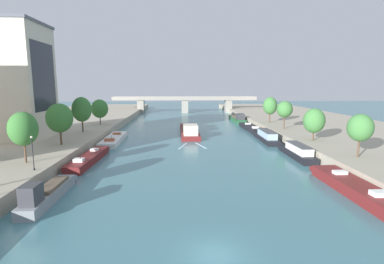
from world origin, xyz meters
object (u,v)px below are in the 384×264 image
object	(u,v)px
moored_boat_left_downstream	(47,193)
lamppost_left_bank	(33,151)
barge_midriver	(189,130)
tree_left_third	(23,129)
bridge_far	(185,102)
moored_boat_right_end	(297,152)
tree_right_nearest	(285,109)
moored_boat_left_end	(89,158)
tree_left_second	(82,109)
moored_boat_right_upstream	(251,128)
moored_boat_left_lone	(114,139)
tree_right_distant	(270,106)
moored_boat_right_second	(266,136)
tree_left_distant	(100,109)
tree_right_third	(314,121)
moored_boat_right_downstream	(354,187)
tree_right_by_lamp	(360,128)
moored_boat_right_far	(238,119)

from	to	relation	value
moored_boat_left_downstream	lamppost_left_bank	xyz separation A→B (m)	(-3.81, 5.39, 3.31)
barge_midriver	tree_left_third	world-z (taller)	tree_left_third
barge_midriver	bridge_far	xyz separation A→B (m)	(0.03, 56.27, 3.63)
moored_boat_left_downstream	moored_boat_right_end	bearing A→B (deg)	27.32
barge_midriver	tree_right_nearest	distance (m)	23.53
moored_boat_left_end	moored_boat_left_downstream	bearing A→B (deg)	-88.64
barge_midriver	tree_left_second	bearing A→B (deg)	-162.64
moored_boat_right_end	moored_boat_right_upstream	distance (m)	30.98
moored_boat_left_lone	lamppost_left_bank	xyz separation A→B (m)	(-3.62, -28.19, 3.69)
moored_boat_left_downstream	bridge_far	bearing A→B (deg)	80.47
moored_boat_left_lone	tree_right_distant	size ratio (longest dim) A/B	2.39
moored_boat_right_second	bridge_far	bearing A→B (deg)	104.03
tree_left_distant	tree_right_third	size ratio (longest dim) A/B	1.09
moored_boat_right_upstream	lamppost_left_bank	distance (m)	57.27
tree_right_nearest	tree_left_distant	bearing A→B (deg)	168.32
moored_boat_left_end	tree_left_second	world-z (taller)	tree_left_second
moored_boat_right_downstream	bridge_far	size ratio (longest dim) A/B	0.25
barge_midriver	tree_right_by_lamp	distance (m)	40.32
moored_boat_left_downstream	tree_right_by_lamp	distance (m)	41.45
tree_left_distant	tree_right_by_lamp	xyz separation A→B (m)	(46.57, -37.46, 0.13)
tree_left_distant	moored_boat_left_lone	bearing A→B (deg)	-64.95
barge_midriver	moored_boat_right_downstream	bearing A→B (deg)	-67.36
tree_left_distant	moored_boat_left_downstream	bearing A→B (deg)	-81.97
tree_left_second	tree_right_third	bearing A→B (deg)	-14.55
moored_boat_right_end	moored_boat_left_downstream	bearing A→B (deg)	-152.68
moored_boat_left_lone	tree_right_by_lamp	xyz separation A→B (m)	(40.06, -23.52, 5.65)
barge_midriver	bridge_far	world-z (taller)	bridge_far
barge_midriver	moored_boat_right_far	bearing A→B (deg)	55.32
moored_boat_right_far	tree_left_third	size ratio (longest dim) A/B	2.39
tree_left_second	tree_right_third	world-z (taller)	tree_left_second
barge_midriver	bridge_far	distance (m)	56.38
moored_boat_right_far	tree_left_third	bearing A→B (deg)	-124.58
moored_boat_right_downstream	moored_boat_right_second	distance (m)	31.59
moored_boat_right_downstream	moored_boat_right_far	size ratio (longest dim) A/B	0.95
moored_boat_right_end	lamppost_left_bank	world-z (taller)	lamppost_left_bank
moored_boat_right_second	tree_right_nearest	distance (m)	9.75
moored_boat_right_far	tree_left_distant	xyz separation A→B (m)	(-40.36, -19.73, 5.09)
tree_right_nearest	lamppost_left_bank	xyz separation A→B (m)	(-42.79, -32.68, -2.27)
moored_boat_left_downstream	tree_left_distant	bearing A→B (deg)	98.03
tree_right_third	tree_right_distant	size ratio (longest dim) A/B	0.86
moored_boat_left_end	tree_left_distant	world-z (taller)	tree_left_distant
tree_left_third	tree_left_second	distance (m)	26.16
tree_left_distant	bridge_far	bearing A→B (deg)	65.58
tree_right_nearest	tree_left_second	bearing A→B (deg)	-176.29
moored_boat_right_second	moored_boat_right_end	bearing A→B (deg)	-86.37
moored_boat_left_end	tree_left_third	size ratio (longest dim) A/B	2.22
tree_left_third	tree_right_by_lamp	xyz separation A→B (m)	(46.42, 1.13, -0.31)
moored_boat_left_downstream	moored_boat_right_far	distance (m)	75.20
moored_boat_right_far	tree_right_distant	distance (m)	19.38
moored_boat_right_downstream	lamppost_left_bank	bearing A→B (deg)	173.25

